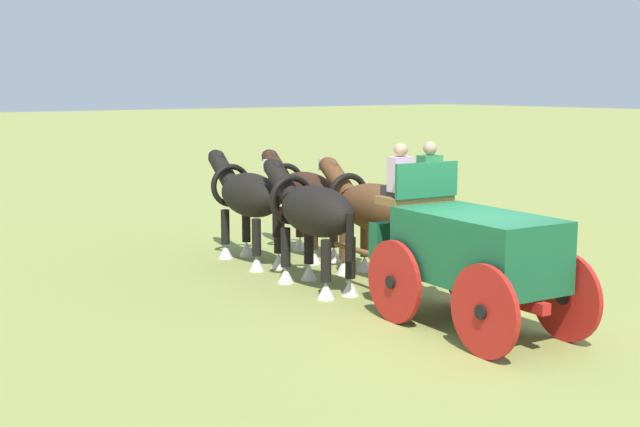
% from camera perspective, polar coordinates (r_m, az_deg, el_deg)
% --- Properties ---
extents(ground_plane, '(220.00, 220.00, 0.00)m').
position_cam_1_polar(ground_plane, '(12.90, 10.34, -7.73)').
color(ground_plane, olive).
extents(show_wagon, '(5.57, 1.93, 2.70)m').
position_cam_1_polar(show_wagon, '(12.75, 9.97, -2.36)').
color(show_wagon, '#195B38').
rests_on(show_wagon, ground).
extents(draft_horse_rear_near, '(3.07, 1.11, 2.21)m').
position_cam_1_polar(draft_horse_rear_near, '(15.10, -0.49, 0.01)').
color(draft_horse_rear_near, black).
rests_on(draft_horse_rear_near, ground).
extents(draft_horse_rear_off, '(3.24, 1.12, 2.17)m').
position_cam_1_polar(draft_horse_rear_off, '(15.80, 3.56, 0.27)').
color(draft_horse_rear_off, brown).
rests_on(draft_horse_rear_off, ground).
extents(draft_horse_lead_near, '(3.10, 1.10, 2.21)m').
position_cam_1_polar(draft_horse_lead_near, '(17.37, -4.87, 1.10)').
color(draft_horse_lead_near, black).
rests_on(draft_horse_lead_near, ground).
extents(draft_horse_lead_off, '(3.06, 1.09, 2.17)m').
position_cam_1_polar(draft_horse_lead_off, '(17.99, -1.16, 1.27)').
color(draft_horse_lead_off, '#331E14').
rests_on(draft_horse_lead_off, ground).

